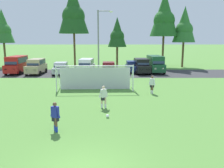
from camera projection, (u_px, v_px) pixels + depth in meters
The scene contains 21 objects.
ground_plane at pixel (102, 89), 23.33m from camera, with size 400.00×400.00×0.00m, color #518438.
parking_lot_strip at pixel (105, 73), 34.12m from camera, with size 52.00×8.40×0.01m, color #333335.
soccer_ball at pixel (109, 116), 14.77m from camera, with size 0.22×0.22×0.22m.
soccer_goal at pixel (96, 77), 22.82m from camera, with size 7.49×2.23×2.57m.
player_striker_near at pixel (153, 85), 21.24m from camera, with size 0.57×0.60×1.64m.
player_midfield_center at pixel (105, 97), 16.77m from camera, with size 0.69×0.43×1.64m.
player_defender_far at pixel (56, 117), 12.48m from camera, with size 0.65×0.48×1.64m.
parked_car_slot_far_left at pixel (18, 64), 33.67m from camera, with size 2.22×4.81×2.52m.
parked_car_slot_left at pixel (37, 66), 33.26m from camera, with size 2.17×4.62×2.16m.
parked_car_slot_center_left at pixel (62, 68), 32.90m from camera, with size 2.23×4.30×1.72m.
parked_car_slot_center at pixel (87, 66), 33.45m from camera, with size 2.36×4.71×2.16m.
parked_car_slot_center_right at pixel (110, 68), 33.19m from camera, with size 2.11×4.24×1.72m.
parked_car_slot_right at pixel (133, 67), 34.80m from camera, with size 2.12×4.24×1.72m.
parked_car_slot_far_right at pixel (142, 66), 33.76m from camera, with size 2.37×4.72×2.16m.
parked_car_slot_end at pixel (156, 64), 34.44m from camera, with size 2.39×4.90×2.52m.
tree_left_edge at pixel (4, 27), 41.59m from camera, with size 3.85×3.85×10.26m.
tree_mid_left at pixel (74, 11), 40.77m from camera, with size 5.36×5.36×14.28m.
tree_center_back at pixel (118, 33), 40.19m from camera, with size 3.26×3.26×8.69m.
tree_mid_right at pixel (165, 15), 40.33m from camera, with size 4.91×4.91×13.10m.
tree_right_edge at pixel (186, 26), 40.33m from camera, with size 3.96×3.96×10.55m.
street_lamp at pixel (101, 44), 28.96m from camera, with size 2.00×0.32×8.42m.
Camera 1 is at (1.13, -7.80, 4.93)m, focal length 37.14 mm.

